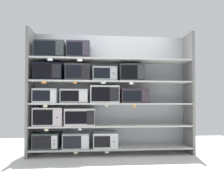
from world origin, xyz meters
TOP-DOWN VIEW (x-y plane):
  - ground at (0.00, -1.00)m, footprint 7.06×6.00m
  - back_panel at (0.00, 0.23)m, footprint 3.26×0.04m
  - upright_left at (-1.56, 0.00)m, footprint 0.05×0.43m
  - upright_right at (1.56, 0.00)m, footprint 0.05×0.43m
  - shelf_0 at (0.00, 0.00)m, footprint 3.06×0.43m
  - microwave_0 at (-1.24, -0.00)m, footprint 0.47×0.42m
  - microwave_1 at (-0.68, -0.00)m, footprint 0.49×0.43m
  - microwave_2 at (-0.13, -0.00)m, footprint 0.47×0.40m
  - price_tag_0 at (-0.68, -0.22)m, footprint 0.07×0.00m
  - price_tag_1 at (-0.11, -0.22)m, footprint 0.07×0.00m
  - shelf_1 at (0.00, 0.00)m, footprint 3.06×0.43m
  - microwave_3 at (-1.20, -0.00)m, footprint 0.54×0.40m
  - microwave_4 at (-0.61, -0.00)m, footprint 0.57×0.43m
  - price_tag_2 at (-1.20, -0.22)m, footprint 0.07×0.00m
  - price_tag_3 at (-0.60, -0.22)m, footprint 0.05×0.00m
  - shelf_2 at (0.00, 0.00)m, footprint 3.06×0.43m
  - microwave_5 at (-1.25, -0.00)m, footprint 0.44×0.42m
  - microwave_6 at (-0.73, -0.00)m, footprint 0.52×0.35m
  - microwave_7 at (-0.15, -0.00)m, footprint 0.55×0.41m
  - microwave_8 at (0.44, -0.00)m, footprint 0.53×0.37m
  - price_tag_4 at (-1.22, -0.22)m, footprint 0.07×0.00m
  - price_tag_5 at (-0.12, -0.22)m, footprint 0.06×0.00m
  - price_tag_6 at (0.40, -0.22)m, footprint 0.06×0.00m
  - shelf_3 at (0.00, 0.00)m, footprint 3.06×0.43m
  - microwave_9 at (-1.21, -0.00)m, footprint 0.53×0.41m
  - microwave_10 at (-0.66, -0.00)m, footprint 0.46×0.41m
  - microwave_11 at (-0.15, -0.00)m, footprint 0.46×0.39m
  - microwave_12 at (0.38, -0.00)m, footprint 0.48×0.35m
  - price_tag_7 at (-1.25, -0.22)m, footprint 0.09×0.00m
  - price_tag_8 at (-0.69, -0.22)m, footprint 0.06×0.00m
  - price_tag_9 at (-0.18, -0.22)m, footprint 0.08×0.00m
  - price_tag_10 at (0.35, -0.22)m, footprint 0.07×0.00m
  - shelf_4 at (0.00, 0.00)m, footprint 3.06×0.43m
  - microwave_13 at (-1.19, -0.00)m, footprint 0.56×0.36m
  - microwave_14 at (-0.65, -0.00)m, footprint 0.44×0.38m
  - price_tag_11 at (-1.15, -0.22)m, footprint 0.09×0.00m
  - price_tag_12 at (-0.61, -0.22)m, footprint 0.09×0.00m

SIDE VIEW (x-z plane):
  - ground at x=0.00m, z-range -0.02..0.00m
  - price_tag_0 at x=-0.68m, z-range 0.08..0.11m
  - price_tag_1 at x=-0.11m, z-range 0.08..0.11m
  - shelf_0 at x=0.00m, z-range 0.12..0.15m
  - microwave_2 at x=-0.13m, z-range 0.15..0.43m
  - microwave_1 at x=-0.68m, z-range 0.15..0.43m
  - microwave_0 at x=-1.24m, z-range 0.15..0.44m
  - price_tag_2 at x=-1.20m, z-range 0.50..0.54m
  - price_tag_3 at x=-0.60m, z-range 0.50..0.54m
  - shelf_1 at x=0.00m, z-range 0.54..0.57m
  - microwave_4 at x=-0.61m, z-range 0.57..0.90m
  - microwave_3 at x=-1.20m, z-range 0.57..0.91m
  - price_tag_6 at x=0.40m, z-range 0.92..0.96m
  - price_tag_4 at x=-1.22m, z-range 0.92..0.96m
  - price_tag_5 at x=-0.12m, z-range 0.93..0.96m
  - shelf_2 at x=0.00m, z-range 0.97..1.00m
  - microwave_6 at x=-0.73m, z-range 1.00..1.26m
  - microwave_5 at x=-1.25m, z-range 1.00..1.27m
  - microwave_8 at x=0.44m, z-range 1.00..1.27m
  - microwave_7 at x=-0.15m, z-range 1.00..1.33m
  - back_panel at x=0.00m, z-range 0.00..2.40m
  - upright_left at x=-1.56m, z-range 0.00..2.40m
  - upright_right at x=1.56m, z-range 0.00..2.40m
  - price_tag_10 at x=0.35m, z-range 1.35..1.39m
  - price_tag_7 at x=-1.25m, z-range 1.35..1.39m
  - price_tag_8 at x=-0.69m, z-range 1.35..1.39m
  - price_tag_9 at x=-0.18m, z-range 1.36..1.39m
  - shelf_3 at x=0.00m, z-range 1.40..1.43m
  - microwave_11 at x=-0.15m, z-range 1.43..1.69m
  - microwave_10 at x=-0.66m, z-range 1.43..1.73m
  - microwave_9 at x=-1.21m, z-range 1.43..1.74m
  - microwave_12 at x=0.38m, z-range 1.43..1.75m
  - price_tag_11 at x=-1.15m, z-range 1.77..1.82m
  - price_tag_12 at x=-0.61m, z-range 1.77..1.82m
  - shelf_4 at x=0.00m, z-range 1.82..1.85m
  - microwave_14 at x=-0.65m, z-range 1.85..2.17m
  - microwave_13 at x=-1.19m, z-range 1.85..2.17m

